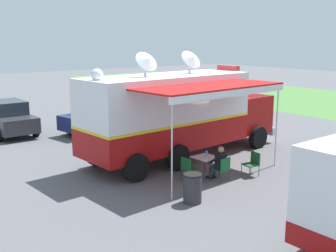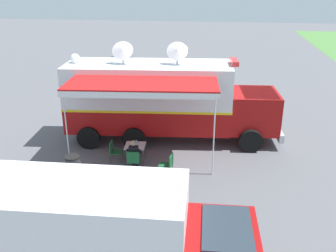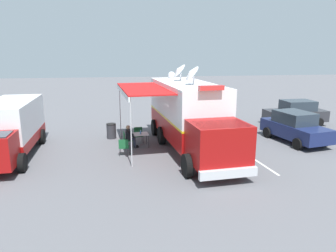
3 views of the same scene
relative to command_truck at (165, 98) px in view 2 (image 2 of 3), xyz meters
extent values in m
plane|color=#5B5B60|center=(0.03, -0.75, -1.95)|extent=(100.00, 100.00, 0.00)
cube|color=silver|center=(-2.78, 1.87, -1.94)|extent=(0.51, 4.79, 0.01)
cube|color=#9E0F0F|center=(0.03, -0.75, -0.80)|extent=(3.08, 7.38, 1.10)
cube|color=white|center=(0.03, -0.75, 0.60)|extent=(3.08, 7.38, 1.70)
cube|color=yellow|center=(0.03, -0.75, -0.25)|extent=(3.10, 7.40, 0.10)
cube|color=#9E0F0F|center=(-0.35, 3.89, -0.50)|extent=(2.46, 2.28, 1.70)
cube|color=#28333D|center=(-0.37, 4.08, 0.00)|extent=(2.26, 1.64, 0.70)
cube|color=silver|center=(-0.45, 5.01, -1.40)|extent=(2.38, 0.39, 0.36)
cylinder|color=black|center=(-1.58, 3.58, -1.45)|extent=(0.38, 1.02, 1.00)
cylinder|color=black|center=(0.91, 3.79, -1.45)|extent=(0.38, 1.02, 1.00)
cylinder|color=black|center=(-1.17, -1.39, -1.45)|extent=(0.38, 1.02, 1.00)
cylinder|color=black|center=(1.32, -1.18, -1.45)|extent=(0.38, 1.02, 1.00)
cylinder|color=black|center=(-1.01, -3.36, -1.45)|extent=(0.38, 1.02, 1.00)
cylinder|color=black|center=(1.48, -3.16, -1.45)|extent=(0.38, 1.02, 1.00)
cube|color=white|center=(0.03, -0.75, 1.50)|extent=(3.08, 7.38, 0.10)
cube|color=red|center=(-0.28, 2.94, 1.67)|extent=(1.12, 0.37, 0.20)
cylinder|color=silver|center=(0.12, -1.83, 1.78)|extent=(0.10, 0.10, 0.45)
cone|color=silver|center=(0.27, -1.81, 2.18)|extent=(0.79, 0.96, 0.81)
cylinder|color=silver|center=(-0.08, 0.51, 1.78)|extent=(0.10, 0.10, 0.45)
cone|color=silver|center=(0.07, 0.52, 2.18)|extent=(0.79, 0.96, 0.81)
sphere|color=white|center=(0.29, -3.94, 1.73)|extent=(0.44, 0.44, 0.44)
cube|color=red|center=(2.37, -0.56, 1.30)|extent=(2.67, 5.92, 0.06)
cube|color=white|center=(3.43, -0.47, 1.16)|extent=(0.55, 5.75, 0.24)
cylinder|color=silver|center=(3.14, 2.25, -0.32)|extent=(0.05, 0.05, 3.25)
cylinder|color=silver|center=(3.59, -3.19, -0.32)|extent=(0.05, 0.05, 3.25)
cube|color=silver|center=(2.51, -0.86, -1.23)|extent=(0.86, 0.86, 0.03)
cylinder|color=#333338|center=(2.11, -0.53, -1.60)|extent=(0.03, 0.03, 0.70)
cylinder|color=#333338|center=(2.85, -0.47, -1.60)|extent=(0.03, 0.03, 0.70)
cylinder|color=#333338|center=(2.17, -1.26, -1.60)|extent=(0.03, 0.03, 0.70)
cylinder|color=#333338|center=(2.91, -1.20, -1.60)|extent=(0.03, 0.03, 0.70)
cylinder|color=#4C99D8|center=(2.52, -0.81, -1.12)|extent=(0.07, 0.07, 0.20)
cylinder|color=white|center=(2.52, -0.81, -1.01)|extent=(0.04, 0.04, 0.02)
cube|color=#19562D|center=(3.21, -0.77, -1.53)|extent=(0.52, 0.52, 0.04)
cube|color=#19562D|center=(3.43, -0.75, -1.30)|extent=(0.08, 0.48, 0.44)
cylinder|color=#333338|center=(3.01, -1.00, -1.74)|extent=(0.02, 0.02, 0.42)
cylinder|color=#333338|center=(2.97, -0.57, -1.74)|extent=(0.02, 0.02, 0.42)
cylinder|color=#333338|center=(3.44, -0.97, -1.74)|extent=(0.02, 0.02, 0.42)
cylinder|color=#333338|center=(3.41, -0.53, -1.74)|extent=(0.02, 0.02, 0.42)
cube|color=#19562D|center=(2.59, -1.61, -1.53)|extent=(0.52, 0.52, 0.04)
cube|color=#19562D|center=(2.60, -1.83, -1.30)|extent=(0.48, 0.08, 0.44)
cylinder|color=#333338|center=(2.35, -1.41, -1.74)|extent=(0.02, 0.02, 0.42)
cylinder|color=#333338|center=(2.79, -1.38, -1.74)|extent=(0.02, 0.02, 0.42)
cylinder|color=#333338|center=(2.39, -1.85, -1.74)|extent=(0.02, 0.02, 0.42)
cylinder|color=#333338|center=(2.82, -1.82, -1.74)|extent=(0.02, 0.02, 0.42)
cube|color=#19562D|center=(3.45, 0.50, -1.53)|extent=(0.54, 0.54, 0.04)
cube|color=#19562D|center=(3.48, 0.72, -1.30)|extent=(0.48, 0.11, 0.44)
cylinder|color=#333338|center=(3.64, 0.25, -1.74)|extent=(0.02, 0.02, 0.42)
cylinder|color=#333338|center=(3.21, 0.31, -1.74)|extent=(0.02, 0.02, 0.42)
cylinder|color=#333338|center=(3.70, 0.69, -1.74)|extent=(0.02, 0.02, 0.42)
cylinder|color=#333338|center=(3.27, 0.75, -1.74)|extent=(0.02, 0.02, 0.42)
cube|color=black|center=(3.21, -0.77, -1.23)|extent=(0.27, 0.38, 0.56)
sphere|color=#A37556|center=(3.21, -0.77, -0.81)|extent=(0.22, 0.22, 0.22)
cylinder|color=black|center=(3.11, -1.01, -1.19)|extent=(0.43, 0.12, 0.34)
cylinder|color=black|center=(3.07, -0.55, -1.19)|extent=(0.43, 0.12, 0.34)
cylinder|color=#2D334C|center=(3.04, -0.88, -1.51)|extent=(0.39, 0.16, 0.13)
cylinder|color=#2D334C|center=(2.86, -0.90, -1.74)|extent=(0.11, 0.11, 0.42)
cube|color=black|center=(2.80, -0.90, -1.91)|extent=(0.25, 0.12, 0.07)
cylinder|color=#2D334C|center=(3.02, -0.68, -1.51)|extent=(0.39, 0.16, 0.13)
cylinder|color=#2D334C|center=(2.84, -0.70, -1.74)|extent=(0.11, 0.11, 0.42)
cube|color=black|center=(2.78, -0.70, -1.91)|extent=(0.25, 0.12, 0.07)
cylinder|color=#2D2D33|center=(4.16, -2.84, -1.52)|extent=(0.56, 0.56, 0.85)
cylinder|color=black|center=(4.16, -2.84, -1.07)|extent=(0.57, 0.57, 0.06)
cube|color=white|center=(9.04, -0.83, -0.35)|extent=(2.29, 5.27, 2.20)
cube|color=#28333D|center=(8.91, 2.67, -0.38)|extent=(1.72, 1.16, 0.60)
cylinder|color=black|center=(7.88, 2.13, -1.53)|extent=(0.29, 0.85, 0.84)
cylinder|color=black|center=(8.05, -2.30, -1.53)|extent=(0.29, 0.85, 0.84)
cube|color=navy|center=(-6.37, -0.42, -1.25)|extent=(2.53, 4.46, 0.76)
cube|color=#28333D|center=(-6.34, -0.57, -0.53)|extent=(1.95, 2.35, 0.68)
cylinder|color=black|center=(-7.49, 0.70, -1.63)|extent=(0.33, 0.67, 0.64)
cylinder|color=black|center=(-5.72, 1.02, -1.63)|extent=(0.33, 0.67, 0.64)
cylinder|color=black|center=(-7.02, -1.86, -1.63)|extent=(0.33, 0.67, 0.64)
cylinder|color=black|center=(-5.25, -1.54, -1.63)|extent=(0.33, 0.67, 0.64)
cube|color=#2D2D33|center=(-8.74, -4.48, -1.25)|extent=(4.24, 1.89, 0.76)
cube|color=#28333D|center=(-8.89, -4.49, -0.53)|extent=(2.13, 1.65, 0.68)
cylinder|color=black|center=(-7.46, -3.55, -1.63)|extent=(0.64, 0.23, 0.64)
cylinder|color=black|center=(-7.42, -5.35, -1.63)|extent=(0.64, 0.23, 0.64)
cylinder|color=black|center=(-10.06, -3.61, -1.63)|extent=(0.64, 0.23, 0.64)
cylinder|color=black|center=(-10.02, -5.41, -1.63)|extent=(0.64, 0.23, 0.64)
camera|label=1|loc=(13.38, -10.65, 2.93)|focal=44.88mm
camera|label=2|loc=(15.94, 2.32, 5.03)|focal=40.37mm
camera|label=3|loc=(3.60, 15.88, 3.16)|focal=33.66mm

